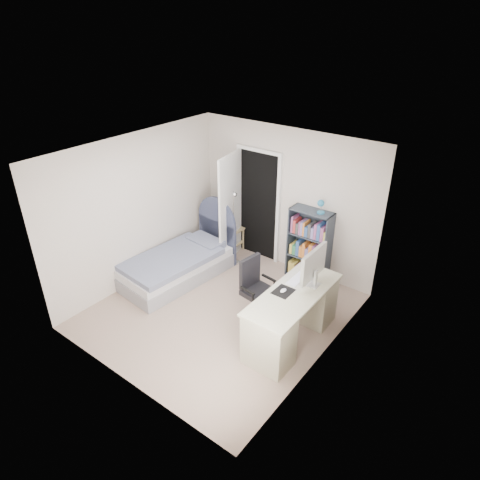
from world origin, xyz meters
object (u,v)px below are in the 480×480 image
Objects in this scene: bed at (181,263)px; desk at (293,314)px; bookcase at (309,248)px; office_chair at (255,285)px; nightstand at (231,233)px; floor_lamp at (234,235)px.

desk reaches higher than bed.
bookcase is at bearing 36.19° from bed.
bed is 1.66m from office_chair.
bookcase is (1.77, 1.29, 0.32)m from bed.
nightstand is 2.04m from office_chair.
bed reaches higher than office_chair.
bed is 1.44× the size of floor_lamp.
office_chair reaches higher than nightstand.
bookcase reaches higher than floor_lamp.
floor_lamp reaches higher than office_chair.
bed is at bearing 174.31° from desk.
floor_lamp is at bearing -163.22° from bookcase.
desk is (2.25, -1.49, 0.07)m from nightstand.
floor_lamp is 1.54m from office_chair.
office_chair is (1.52, -1.35, 0.17)m from nightstand.
bed is at bearing -117.32° from floor_lamp.
bookcase is at bearing 84.58° from office_chair.
nightstand is 1.66m from bookcase.
office_chair is at bearing -3.23° from bed.
nightstand is at bearing 146.44° from desk.
desk is 1.69× the size of office_chair.
floor_lamp is at bearing 149.19° from desk.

